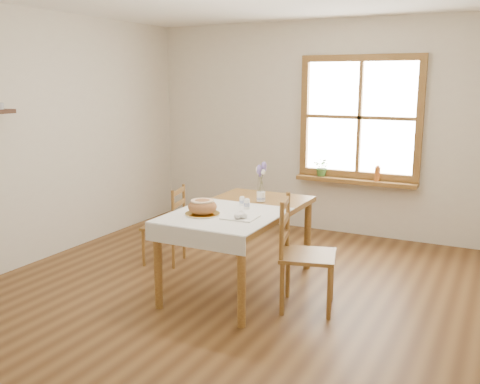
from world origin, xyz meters
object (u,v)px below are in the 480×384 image
Objects in this scene: chair_left at (164,225)px; chair_right at (308,254)px; bread_plate at (203,214)px; flower_vase at (261,197)px; dining_table at (240,217)px.

chair_left is 0.86× the size of chair_right.
bread_plate is 3.17× the size of flower_vase.
bread_plate is at bearing -107.21° from flower_vase.
dining_table is 1.08m from chair_left.
bread_plate is at bearing 40.12° from chair_left.
chair_left is at bearing 166.75° from dining_table.
chair_left is 8.92× the size of flower_vase.
chair_left is at bearing -176.21° from flower_vase.
chair_right is 0.87m from flower_vase.
chair_left is (-1.02, 0.24, -0.26)m from dining_table.
dining_table is 0.34m from flower_vase.
flower_vase is at bearing 39.15° from chair_right.
chair_left is at bearing 143.45° from bread_plate.
flower_vase is at bearing 78.34° from dining_table.
chair_right is at bearing -13.03° from dining_table.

